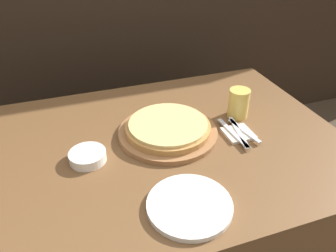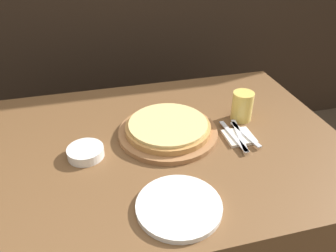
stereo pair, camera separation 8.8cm
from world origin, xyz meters
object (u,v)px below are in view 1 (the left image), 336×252
at_px(beer_glass, 239,102).
at_px(fork, 233,133).
at_px(dinner_plate, 189,205).
at_px(side_bowl, 88,156).
at_px(dinner_knife, 239,132).
at_px(pizza_on_board, 168,129).
at_px(spoon, 244,131).

xyz_separation_m(beer_glass, fork, (-0.09, -0.13, -0.05)).
relative_size(dinner_plate, side_bowl, 1.97).
bearing_deg(dinner_plate, beer_glass, 46.83).
height_order(dinner_plate, dinner_knife, dinner_plate).
xyz_separation_m(side_bowl, fork, (0.56, -0.03, -0.00)).
distance_m(beer_glass, dinner_plate, 0.58).
height_order(pizza_on_board, spoon, pizza_on_board).
xyz_separation_m(dinner_plate, spoon, (0.35, 0.29, 0.01)).
height_order(pizza_on_board, dinner_knife, pizza_on_board).
height_order(dinner_knife, spoon, same).
xyz_separation_m(beer_glass, dinner_plate, (-0.40, -0.42, -0.06)).
distance_m(pizza_on_board, beer_glass, 0.34).
height_order(beer_glass, dinner_plate, beer_glass).
distance_m(dinner_plate, side_bowl, 0.42).
distance_m(beer_glass, spoon, 0.15).
xyz_separation_m(side_bowl, dinner_knife, (0.59, -0.03, -0.00)).
bearing_deg(spoon, fork, -180.00).
bearing_deg(spoon, dinner_knife, -180.00).
relative_size(dinner_knife, spoon, 1.17).
bearing_deg(spoon, side_bowl, 176.88).
bearing_deg(dinner_knife, spoon, 0.00).
distance_m(beer_glass, side_bowl, 0.66).
height_order(side_bowl, dinner_knife, side_bowl).
bearing_deg(beer_glass, pizza_on_board, -173.72).
bearing_deg(dinner_plate, fork, 43.79).
xyz_separation_m(pizza_on_board, dinner_plate, (-0.07, -0.39, -0.02)).
relative_size(beer_glass, fork, 0.57).
relative_size(fork, spoon, 1.18).
relative_size(pizza_on_board, dinner_knife, 1.81).
bearing_deg(pizza_on_board, beer_glass, 6.28).
bearing_deg(beer_glass, side_bowl, -171.55).
relative_size(dinner_plate, dinner_knife, 1.19).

